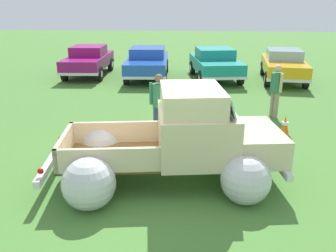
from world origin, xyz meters
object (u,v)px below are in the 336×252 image
at_px(spectator_0, 159,101).
at_px(spectator_1, 276,88).
at_px(show_car_0, 89,60).
at_px(lane_cone_0, 285,127).
at_px(show_car_1, 148,61).
at_px(show_car_2, 215,62).
at_px(vintage_pickup_truck, 183,145).
at_px(show_car_3, 283,64).

distance_m(spectator_0, spectator_1, 3.97).
distance_m(show_car_0, lane_cone_0, 11.20).
bearing_deg(show_car_1, lane_cone_0, 27.84).
distance_m(show_car_2, spectator_0, 7.98).
xyz_separation_m(vintage_pickup_truck, show_car_2, (1.13, 10.21, 0.03)).
bearing_deg(show_car_2, spectator_0, -22.52).
bearing_deg(lane_cone_0, spectator_1, 87.04).
height_order(vintage_pickup_truck, show_car_2, vintage_pickup_truck).
bearing_deg(spectator_0, spectator_1, 131.80).
xyz_separation_m(show_car_3, lane_cone_0, (-1.61, -7.53, -0.47)).
bearing_deg(spectator_0, show_car_0, -140.03).
xyz_separation_m(show_car_2, spectator_0, (-1.85, -7.77, 0.19)).
height_order(show_car_3, spectator_0, spectator_0).
bearing_deg(lane_cone_0, spectator_0, -178.47).
relative_size(show_car_1, spectator_0, 2.79).
bearing_deg(spectator_1, show_car_3, -130.31).
bearing_deg(show_car_1, vintage_pickup_truck, 8.03).
bearing_deg(show_car_1, show_car_2, 84.99).
bearing_deg(show_car_2, show_car_3, 78.17).
height_order(vintage_pickup_truck, show_car_1, vintage_pickup_truck).
height_order(vintage_pickup_truck, spectator_0, vintage_pickup_truck).
relative_size(show_car_0, show_car_1, 0.90).
bearing_deg(lane_cone_0, show_car_1, 121.19).
height_order(vintage_pickup_truck, lane_cone_0, vintage_pickup_truck).
height_order(show_car_1, lane_cone_0, show_car_1).
bearing_deg(spectator_0, show_car_3, 158.97).
bearing_deg(show_car_1, show_car_3, 84.47).
xyz_separation_m(spectator_1, lane_cone_0, (-0.10, -1.88, -0.63)).
xyz_separation_m(show_car_0, show_car_2, (6.19, -0.44, 0.00)).
xyz_separation_m(vintage_pickup_truck, show_car_1, (-2.07, 10.30, 0.03)).
height_order(show_car_0, lane_cone_0, show_car_0).
relative_size(show_car_2, show_car_3, 0.97).
bearing_deg(show_car_1, show_car_0, -100.00).
bearing_deg(spectator_1, show_car_2, -99.84).
relative_size(show_car_1, lane_cone_0, 7.55).
bearing_deg(show_car_3, show_car_1, -86.10).
xyz_separation_m(show_car_3, spectator_1, (-1.52, -5.65, 0.16)).
distance_m(vintage_pickup_truck, show_car_0, 11.79).
height_order(show_car_1, show_car_3, same).
bearing_deg(lane_cone_0, show_car_3, 77.90).
xyz_separation_m(show_car_0, lane_cone_0, (7.70, -8.12, -0.47)).
distance_m(show_car_0, show_car_3, 9.33).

